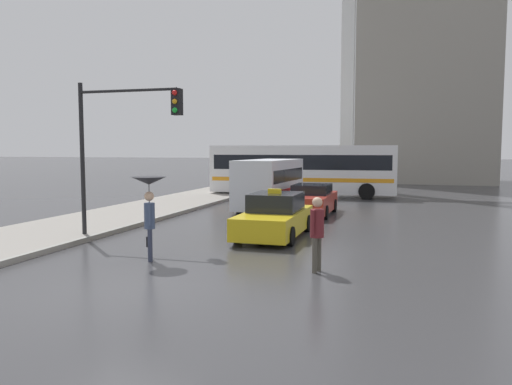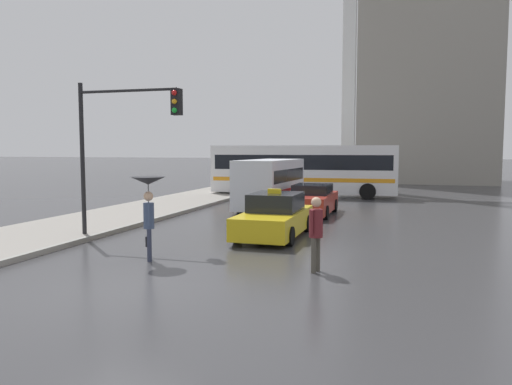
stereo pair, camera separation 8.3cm
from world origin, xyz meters
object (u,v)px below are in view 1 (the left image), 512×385
(sedan_red, at_px, (311,200))
(ambulance_van, at_px, (269,182))
(taxi, at_px, (275,217))
(city_bus, at_px, (302,168))
(monument_cross, at_px, (349,17))
(pedestrian_man, at_px, (317,227))
(traffic_light, at_px, (122,130))
(pedestrian_with_umbrella, at_px, (149,196))

(sedan_red, bearing_deg, ambulance_van, -27.93)
(taxi, distance_m, city_bus, 14.79)
(taxi, bearing_deg, city_bus, -82.33)
(taxi, relative_size, monument_cross, 0.20)
(monument_cross, bearing_deg, ambulance_van, -99.33)
(sedan_red, relative_size, pedestrian_man, 2.40)
(traffic_light, relative_size, monument_cross, 0.23)
(city_bus, bearing_deg, pedestrian_with_umbrella, -3.77)
(sedan_red, distance_m, ambulance_van, 2.69)
(taxi, distance_m, ambulance_van, 7.56)
(monument_cross, bearing_deg, city_bus, -108.43)
(city_bus, bearing_deg, pedestrian_man, 9.42)
(pedestrian_with_umbrella, bearing_deg, city_bus, -30.44)
(city_bus, xyz_separation_m, pedestrian_with_umbrella, (-0.30, -19.10, -0.03))
(sedan_red, xyz_separation_m, city_bus, (-2.13, 8.61, 1.13))
(city_bus, relative_size, traffic_light, 2.26)
(pedestrian_man, bearing_deg, traffic_light, -91.20)
(pedestrian_with_umbrella, height_order, pedestrian_man, pedestrian_with_umbrella)
(ambulance_van, height_order, city_bus, city_bus)
(taxi, distance_m, traffic_light, 5.73)
(pedestrian_man, height_order, traffic_light, traffic_light)
(ambulance_van, distance_m, monument_cross, 17.66)
(city_bus, xyz_separation_m, monument_cross, (2.06, 6.19, 10.65))
(pedestrian_man, bearing_deg, ambulance_van, -141.92)
(pedestrian_with_umbrella, bearing_deg, monument_cross, -34.88)
(city_bus, bearing_deg, taxi, 4.81)
(sedan_red, bearing_deg, traffic_light, 60.54)
(sedan_red, relative_size, monument_cross, 0.20)
(traffic_light, xyz_separation_m, monument_cross, (4.55, 22.97, 8.85))
(pedestrian_with_umbrella, distance_m, monument_cross, 27.55)
(pedestrian_with_umbrella, relative_size, monument_cross, 0.10)
(taxi, distance_m, pedestrian_with_umbrella, 5.14)
(sedan_red, height_order, city_bus, city_bus)
(pedestrian_man, bearing_deg, city_bus, -149.95)
(sedan_red, xyz_separation_m, ambulance_van, (-2.29, 1.22, 0.71))
(ambulance_van, bearing_deg, taxi, 109.97)
(pedestrian_man, bearing_deg, taxi, -136.10)
(city_bus, xyz_separation_m, pedestrian_man, (4.14, -19.05, -0.67))
(ambulance_van, distance_m, pedestrian_man, 12.43)
(ambulance_van, xyz_separation_m, traffic_light, (-2.32, -9.38, 2.21))
(traffic_light, distance_m, monument_cross, 25.03)
(ambulance_van, relative_size, city_bus, 0.47)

